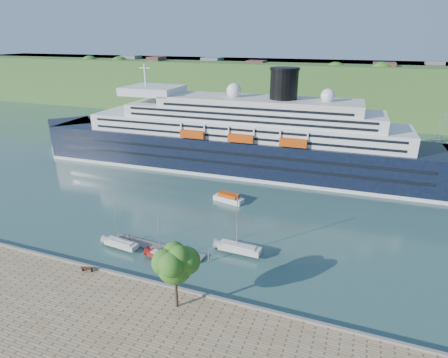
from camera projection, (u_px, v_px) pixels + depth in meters
ground at (134, 282)px, 57.40m from camera, size 400.00×400.00×0.00m
far_hillside at (301, 88)px, 179.82m from camera, size 400.00×50.00×24.00m
quay_coping at (133, 277)px, 56.81m from camera, size 220.00×0.50×0.30m
cruise_ship at (234, 119)px, 101.98m from camera, size 126.12×22.93×28.19m
park_bench at (87, 268)px, 58.30m from camera, size 1.85×1.06×1.12m
promenade_tree at (175, 274)px, 49.05m from camera, size 6.28×6.28×10.40m
floating_pontoon at (157, 248)px, 66.50m from camera, size 18.38×3.09×0.41m
sailboat_white_near at (119, 226)px, 65.00m from camera, size 7.22×2.66×9.12m
sailboat_red at (161, 240)px, 61.47m from camera, size 6.50×2.93×8.11m
sailboat_white_far at (240, 227)px, 63.11m from camera, size 8.28×2.55×10.60m
tender_launch at (229, 197)px, 85.22m from camera, size 7.40×3.78×1.95m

